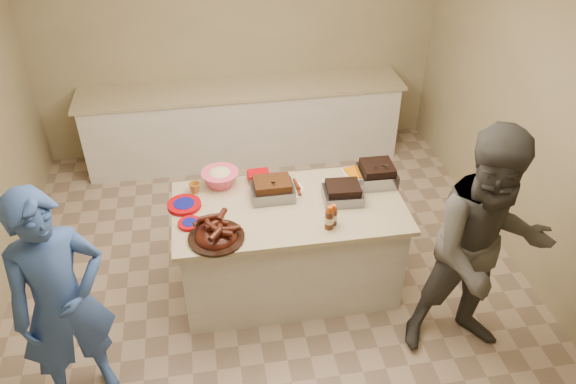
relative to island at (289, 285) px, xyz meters
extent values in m
cube|color=#47230F|center=(-0.11, 0.14, 0.87)|extent=(0.34, 0.26, 0.10)
cube|color=black|center=(0.44, 0.01, 0.87)|extent=(0.32, 0.28, 0.09)
cube|color=gray|center=(0.78, 0.21, 0.87)|extent=(0.31, 0.31, 0.12)
cylinder|color=silver|center=(-0.01, 0.21, 0.87)|extent=(0.35, 0.35, 0.05)
cube|color=orange|center=(0.67, 0.30, 0.87)|extent=(0.31, 0.25, 0.07)
cylinder|color=#451E0D|center=(0.29, -0.28, 0.87)|extent=(0.06, 0.06, 0.18)
cylinder|color=#451E0D|center=(0.25, -0.32, 0.87)|extent=(0.07, 0.07, 0.20)
cylinder|color=#ECA900|center=(-0.12, 0.21, 0.87)|extent=(0.04, 0.04, 0.12)
imported|color=silver|center=(-0.13, 0.11, 0.87)|extent=(0.14, 0.04, 0.14)
cylinder|color=#9F0209|center=(-0.82, 0.13, 0.87)|extent=(0.27, 0.27, 0.03)
cylinder|color=#9F0209|center=(-0.78, -0.11, 0.87)|extent=(0.18, 0.18, 0.02)
imported|color=#A26723|center=(-0.73, 0.31, 0.87)|extent=(0.10, 0.09, 0.10)
cube|color=#9F0209|center=(-0.19, 0.39, 0.87)|extent=(0.18, 0.14, 0.09)
imported|color=#4E4C47|center=(1.24, -0.84, 0.00)|extent=(1.07, 1.97, 0.72)
camera|label=1|loc=(-0.61, -3.51, 3.54)|focal=35.00mm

